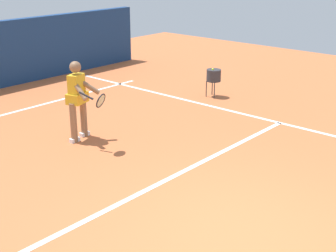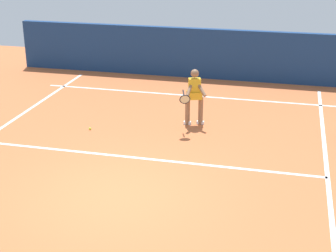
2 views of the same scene
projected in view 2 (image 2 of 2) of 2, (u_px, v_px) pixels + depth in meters
ground_plane at (115, 195)px, 10.40m from camera, size 24.12×24.12×0.00m
court_back_wall at (198, 53)px, 18.21m from camera, size 13.42×0.24×1.77m
baseline_marking at (185, 95)px, 16.53m from camera, size 9.42×0.10×0.01m
service_line_marking at (141, 158)px, 12.03m from camera, size 8.42×0.10×0.01m
sideline_left_marking at (332, 221)px, 9.46m from camera, size 0.10×16.55×0.01m
tennis_player at (194, 95)px, 13.79m from camera, size 0.66×1.09×1.55m
tennis_ball_far at (90, 129)px, 13.71m from camera, size 0.07×0.07×0.07m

